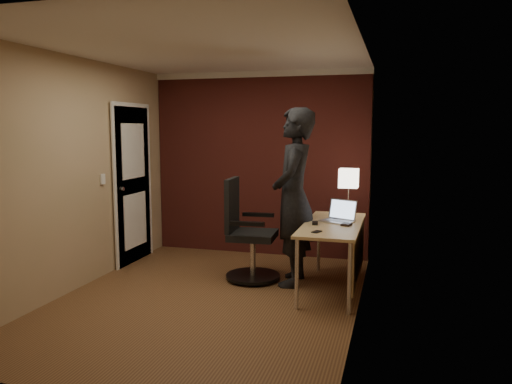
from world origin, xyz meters
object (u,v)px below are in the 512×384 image
phone (317,232)px  wallet (346,224)px  person (294,197)px  desk_lamp (349,179)px  laptop (340,216)px  office_chair (247,236)px  desk (339,236)px  mouse (315,223)px

phone → wallet: 0.49m
person → desk_lamp: bearing=132.1°
laptop → phone: (-0.15, -0.64, -0.06)m
wallet → person: bearing=163.5°
laptop → person: bearing=-175.5°
phone → office_chair: office_chair is taller
desk_lamp → desk: bearing=-92.0°
laptop → office_chair: size_ratio=0.36×
person → wallet: bearing=69.9°
desk → laptop: (-0.02, 0.14, 0.19)m
laptop → person: size_ratio=0.21×
person → desk: bearing=75.1°
person → office_chair: bearing=-93.1°
desk → wallet: 0.18m
desk_lamp → mouse: size_ratio=5.35×
phone → laptop: bearing=98.5°
desk → wallet: wallet is taller
laptop → desk: bearing=-83.2°
phone → wallet: bearing=81.3°
phone → wallet: wallet is taller
wallet → person: (-0.60, 0.18, 0.24)m
laptop → mouse: (-0.23, -0.26, -0.05)m
wallet → person: person is taller
office_chair → person: 0.72m
desk → person: (-0.52, 0.10, 0.38)m
desk → phone: bearing=-108.7°
wallet → office_chair: size_ratio=0.10×
laptop → wallet: 0.24m
mouse → office_chair: size_ratio=0.09×
desk_lamp → wallet: desk_lamp is taller
wallet → office_chair: 1.18m
laptop → desk_lamp: bearing=85.6°
desk_lamp → mouse: desk_lamp is taller
mouse → desk_lamp: bearing=61.7°
desk → phone: (-0.17, -0.50, 0.13)m
desk_lamp → laptop: desk_lamp is taller
mouse → laptop: bearing=39.1°
desk → person: 0.66m
desk_lamp → wallet: (0.06, -0.74, -0.41)m
desk_lamp → mouse: 0.91m
phone → person: 0.74m
phone → wallet: size_ratio=1.05×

